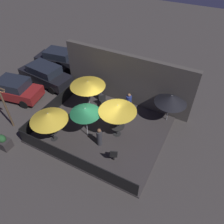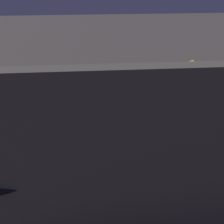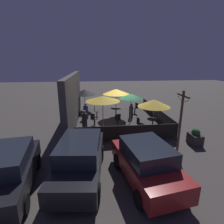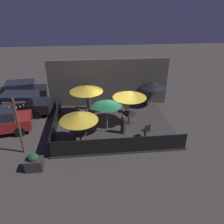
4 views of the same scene
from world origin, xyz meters
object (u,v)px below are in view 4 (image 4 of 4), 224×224
object	(u,v)px
patio_chair_1	(126,106)
patio_chair_4	(146,130)
light_post	(18,123)
parked_car_1	(21,103)
parked_car_2	(21,91)
patio_umbrella_4	(107,103)
patron_2	(89,102)
dining_table_1	(129,115)
patio_chair_3	(95,117)
planter_box	(34,162)
dining_table_0	(80,136)
patron_0	(123,125)
patio_umbrella_3	(153,84)
patio_chair_2	(98,106)
patio_umbrella_2	(86,89)
patio_umbrella_1	(130,94)
patron_1	(118,101)
patio_chair_0	(77,128)
patio_umbrella_0	(79,116)

from	to	relation	value
patio_chair_1	patio_chair_4	bearing A→B (deg)	13.67
light_post	parked_car_1	bearing A→B (deg)	104.97
parked_car_2	patio_umbrella_4	bearing A→B (deg)	-49.65
patron_2	dining_table_1	bearing A→B (deg)	45.45
patio_chair_3	planter_box	bearing A→B (deg)	-124.02
light_post	planter_box	bearing A→B (deg)	-59.05
light_post	dining_table_1	bearing A→B (deg)	20.74
dining_table_0	patio_umbrella_4	bearing A→B (deg)	35.70
patio_umbrella_4	patron_0	xyz separation A→B (m)	(0.99, -0.24, -1.45)
dining_table_1	patio_umbrella_3	bearing A→B (deg)	49.10
patio_chair_2	parked_car_2	distance (m)	7.03
patio_umbrella_4	patio_chair_2	xyz separation A→B (m)	(-0.48, 2.84, -1.52)
planter_box	light_post	distance (m)	2.27
patio_chair_4	parked_car_2	distance (m)	11.41
patio_umbrella_2	patio_chair_1	size ratio (longest dim) A/B	2.53
patio_umbrella_1	patio_umbrella_2	size ratio (longest dim) A/B	1.01
patron_1	patio_umbrella_2	bearing A→B (deg)	-142.13
patio_chair_4	planter_box	bearing A→B (deg)	86.62
dining_table_1	patron_2	size ratio (longest dim) A/B	0.67
parked_car_2	patio_umbrella_2	bearing A→B (deg)	-42.62
patio_umbrella_2	dining_table_1	bearing A→B (deg)	-24.24
patio_chair_0	light_post	size ratio (longest dim) A/B	0.28
patio_umbrella_2	dining_table_1	world-z (taller)	patio_umbrella_2
patio_chair_0	patron_1	world-z (taller)	patron_1
patio_umbrella_3	planter_box	size ratio (longest dim) A/B	2.10
patio_umbrella_1	patron_0	distance (m)	2.04
dining_table_0	patron_0	xyz separation A→B (m)	(2.65, 0.95, 0.00)
patio_chair_2	patron_0	bearing A→B (deg)	-21.48
patio_chair_0	patron_1	bearing A→B (deg)	128.77
parked_car_2	patron_0	bearing A→B (deg)	-46.90
patio_umbrella_0	patio_umbrella_3	world-z (taller)	patio_umbrella_0
patio_umbrella_3	parked_car_2	xyz separation A→B (m)	(-10.64, 2.38, -1.02)
patron_0	patron_1	world-z (taller)	patron_1
patio_umbrella_0	patio_chair_1	bearing A→B (deg)	49.11
patio_umbrella_0	patio_chair_2	distance (m)	4.41
planter_box	patio_umbrella_0	bearing A→B (deg)	38.05
patio_umbrella_3	patio_chair_1	distance (m)	2.75
patio_umbrella_3	patio_chair_2	world-z (taller)	patio_umbrella_3
patron_1	patio_chair_2	bearing A→B (deg)	-149.15
patio_umbrella_0	light_post	size ratio (longest dim) A/B	0.65
parked_car_1	dining_table_1	bearing A→B (deg)	-12.23
patron_0	patron_2	distance (m)	4.28
patio_chair_2	patron_1	distance (m)	1.77
planter_box	patio_umbrella_2	bearing A→B (deg)	62.38
patio_chair_4	patron_1	distance (m)	4.55
dining_table_1	patio_umbrella_2	bearing A→B (deg)	155.76
dining_table_0	patio_chair_2	size ratio (longest dim) A/B	0.82
planter_box	patio_chair_1	bearing A→B (deg)	45.11
patio_umbrella_3	patron_2	size ratio (longest dim) A/B	1.51
patio_umbrella_2	light_post	bearing A→B (deg)	-134.51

